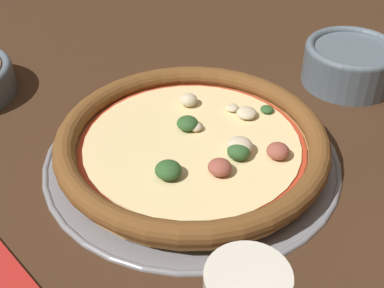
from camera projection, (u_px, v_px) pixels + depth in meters
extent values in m
plane|color=#3D2616|center=(192.00, 159.00, 0.66)|extent=(3.00, 3.00, 0.00)
cylinder|color=gray|center=(192.00, 157.00, 0.66)|extent=(0.35, 0.35, 0.00)
torus|color=gray|center=(192.00, 156.00, 0.65)|extent=(0.36, 0.36, 0.01)
cylinder|color=tan|center=(192.00, 150.00, 0.65)|extent=(0.31, 0.31, 0.01)
torus|color=brown|center=(192.00, 140.00, 0.64)|extent=(0.33, 0.33, 0.03)
cylinder|color=#B7381E|center=(192.00, 145.00, 0.64)|extent=(0.27, 0.27, 0.00)
cylinder|color=beige|center=(192.00, 143.00, 0.64)|extent=(0.26, 0.26, 0.00)
ellipsoid|color=#994C3D|center=(278.00, 151.00, 0.61)|extent=(0.03, 0.03, 0.02)
ellipsoid|color=#994C3D|center=(222.00, 166.00, 0.59)|extent=(0.04, 0.04, 0.02)
ellipsoid|color=#2D5628|center=(267.00, 109.00, 0.69)|extent=(0.02, 0.02, 0.01)
ellipsoid|color=#2D5628|center=(187.00, 123.00, 0.66)|extent=(0.04, 0.04, 0.02)
ellipsoid|color=beige|center=(240.00, 146.00, 0.62)|extent=(0.04, 0.04, 0.02)
ellipsoid|color=#2D5628|center=(239.00, 151.00, 0.61)|extent=(0.04, 0.04, 0.02)
ellipsoid|color=beige|center=(247.00, 113.00, 0.68)|extent=(0.04, 0.04, 0.01)
ellipsoid|color=beige|center=(232.00, 108.00, 0.69)|extent=(0.02, 0.02, 0.01)
ellipsoid|color=beige|center=(196.00, 127.00, 0.66)|extent=(0.02, 0.02, 0.01)
ellipsoid|color=#2D5628|center=(168.00, 170.00, 0.59)|extent=(0.04, 0.04, 0.02)
ellipsoid|color=beige|center=(189.00, 100.00, 0.70)|extent=(0.03, 0.03, 0.02)
cylinder|color=slate|center=(350.00, 66.00, 0.78)|extent=(0.14, 0.14, 0.05)
torus|color=slate|center=(353.00, 49.00, 0.77)|extent=(0.14, 0.14, 0.01)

